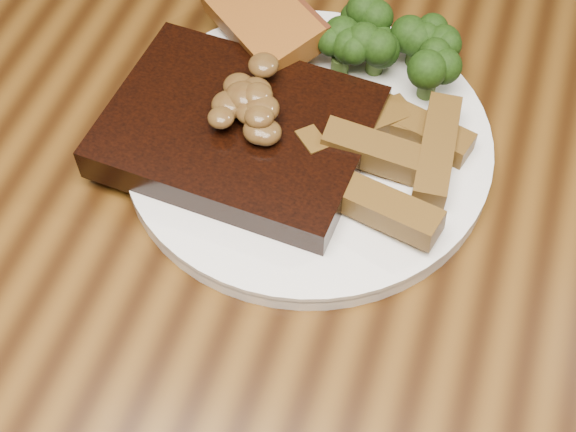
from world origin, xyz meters
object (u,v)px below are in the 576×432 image
at_px(garlic_bread, 263,38).
at_px(potato_wedges, 376,145).
at_px(dining_table, 291,287).
at_px(chair_far, 451,4).
at_px(plate, 308,145).
at_px(steak, 238,132).

height_order(garlic_bread, potato_wedges, potato_wedges).
relative_size(dining_table, chair_far, 1.94).
height_order(dining_table, garlic_bread, garlic_bread).
distance_m(dining_table, potato_wedges, 0.14).
distance_m(chair_far, potato_wedges, 0.64).
height_order(plate, steak, steak).
height_order(dining_table, steak, steak).
distance_m(garlic_bread, potato_wedges, 0.14).
distance_m(steak, garlic_bread, 0.10).
xyz_separation_m(steak, garlic_bread, (-0.02, 0.10, -0.00)).
distance_m(chair_far, garlic_bread, 0.58).
height_order(steak, garlic_bread, steak).
bearing_deg(dining_table, steak, 139.68).
bearing_deg(chair_far, steak, 56.90).
xyz_separation_m(steak, potato_wedges, (0.10, 0.02, -0.00)).
bearing_deg(chair_far, potato_wedges, 66.67).
xyz_separation_m(garlic_bread, potato_wedges, (0.11, -0.08, 0.00)).
bearing_deg(steak, garlic_bread, 102.64).
relative_size(chair_far, potato_wedges, 7.13).
distance_m(dining_table, steak, 0.14).
height_order(chair_far, steak, chair_far).
relative_size(chair_far, plate, 3.05).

